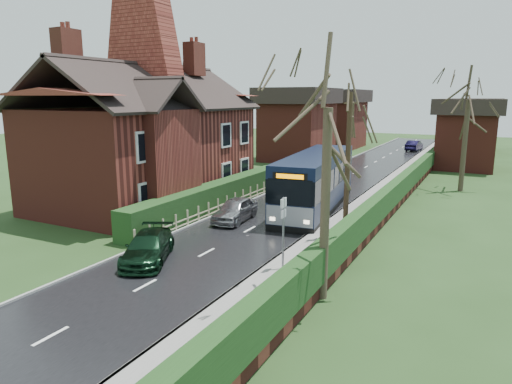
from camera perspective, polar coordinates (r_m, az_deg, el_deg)
The scene contains 18 objects.
ground at distance 21.80m, azimuth -3.29°, elevation -6.05°, with size 140.00×140.00×0.00m, color #28461E.
road at distance 30.52m, azimuth 6.29°, elevation -0.88°, with size 6.00×100.00×0.02m, color black.
pavement at distance 29.30m, azimuth 14.07°, elevation -1.59°, with size 2.50×100.00×0.14m, color slate.
kerb_right at distance 29.59m, azimuth 11.81°, elevation -1.35°, with size 0.12×100.00×0.14m, color gray.
kerb_left at distance 31.70m, azimuth 1.15°, elevation -0.26°, with size 0.12×100.00×0.10m, color gray.
front_hedge at distance 27.68m, azimuth -5.00°, elevation -0.50°, with size 1.20×16.00×1.60m, color #183213.
picket_fence at distance 27.37m, azimuth -3.66°, elevation -1.37°, with size 0.10×16.00×0.90m, color tan, non-canonical shape.
right_wall_hedge at distance 28.80m, azimuth 17.16°, elevation -0.05°, with size 0.60×50.00×1.80m.
brick_house at distance 29.84m, azimuth -13.30°, elevation 7.07°, with size 9.30×14.60×10.30m.
bus at distance 27.55m, azimuth 7.44°, elevation 1.22°, with size 3.80×11.27×3.36m.
car_silver at distance 24.95m, azimuth -2.61°, elevation -2.21°, with size 1.51×3.76×1.28m, color #A6A5A9.
car_green at distance 19.49m, azimuth -13.34°, elevation -6.74°, with size 1.64×4.04×1.17m, color black.
car_distant at distance 61.11m, azimuth 19.17°, elevation 5.50°, with size 1.40×4.02×1.32m, color black.
bus_stop_sign at distance 17.41m, azimuth 3.44°, elevation -3.93°, with size 0.09×0.45×2.98m.
telegraph_pole at distance 21.52m, azimuth 11.36°, elevation 3.06°, with size 0.38×0.86×6.89m.
tree_right_near at distance 14.58m, azimuth 9.09°, elevation 12.07°, with size 4.20×4.20×9.08m.
tree_right_far at distance 35.52m, azimuth 25.11°, elevation 11.17°, with size 4.82×4.82×9.31m.
tree_house_side at distance 37.07m, azimuth -8.84°, elevation 13.06°, with size 4.46×4.46×10.14m.
Camera 1 is at (10.61, -17.83, 6.67)m, focal length 32.00 mm.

